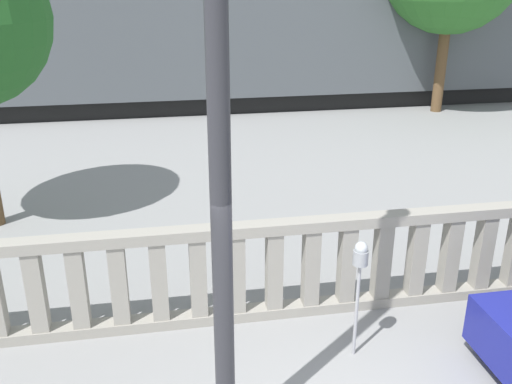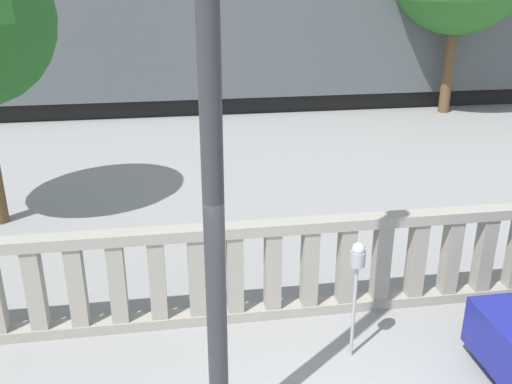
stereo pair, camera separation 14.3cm
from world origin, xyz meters
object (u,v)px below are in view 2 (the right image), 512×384
lamppost (211,132)px  train_far (52,18)px  parking_meter (357,266)px  train_near (295,43)px

lamppost → train_far: 26.56m
lamppost → train_far: (-5.67, 25.92, -1.18)m
parking_meter → train_near: bearing=80.5°
parking_meter → train_far: 25.92m
lamppost → train_near: 14.64m
lamppost → parking_meter: lamppost is taller
lamppost → train_near: bearing=74.8°
train_far → train_near: bearing=-51.3°
lamppost → parking_meter: 2.73m
parking_meter → lamppost: bearing=-147.3°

